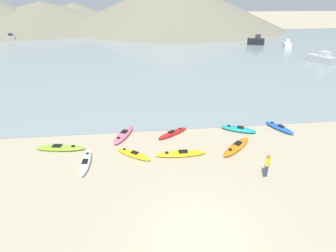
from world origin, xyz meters
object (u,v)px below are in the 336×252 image
at_px(kayak_on_sand_2, 86,162).
at_px(moored_boat_2, 11,37).
at_px(moored_boat_0, 322,59).
at_px(moored_boat_4, 287,45).
at_px(kayak_on_sand_6, 279,128).
at_px(kayak_on_sand_0, 181,154).
at_px(kayak_on_sand_5, 124,135).
at_px(kayak_on_sand_7, 173,133).
at_px(person_near_foreground, 267,164).
at_px(moored_boat_3, 256,41).
at_px(kayak_on_sand_8, 133,154).
at_px(kayak_on_sand_3, 238,129).
at_px(kayak_on_sand_4, 237,146).
at_px(kayak_on_sand_1, 60,148).

xyz_separation_m(kayak_on_sand_2, moored_boat_2, (-27.59, 58.07, 0.42)).
relative_size(moored_boat_0, moored_boat_4, 1.24).
bearing_deg(moored_boat_0, moored_boat_4, 82.69).
bearing_deg(moored_boat_2, moored_boat_0, -28.47).
height_order(kayak_on_sand_6, moored_boat_2, moored_boat_2).
height_order(kayak_on_sand_0, kayak_on_sand_5, kayak_on_sand_5).
xyz_separation_m(kayak_on_sand_2, kayak_on_sand_7, (6.03, 3.34, -0.01)).
xyz_separation_m(kayak_on_sand_0, kayak_on_sand_7, (-0.15, 3.00, 0.01)).
relative_size(kayak_on_sand_6, person_near_foreground, 1.69).
xyz_separation_m(kayak_on_sand_2, kayak_on_sand_5, (2.27, 3.51, 0.01)).
relative_size(kayak_on_sand_6, moored_boat_2, 0.54).
bearing_deg(moored_boat_3, kayak_on_sand_8, -122.14).
bearing_deg(person_near_foreground, kayak_on_sand_3, 85.01).
bearing_deg(moored_boat_3, kayak_on_sand_5, -124.69).
relative_size(kayak_on_sand_0, moored_boat_0, 0.71).
bearing_deg(person_near_foreground, moored_boat_3, 67.33).
bearing_deg(kayak_on_sand_4, moored_boat_2, 123.44).
xyz_separation_m(kayak_on_sand_4, moored_boat_3, (19.92, 43.04, 0.65)).
distance_m(kayak_on_sand_7, person_near_foreground, 7.60).
distance_m(kayak_on_sand_0, moored_boat_2, 66.89).
bearing_deg(kayak_on_sand_4, moored_boat_4, 57.14).
bearing_deg(kayak_on_sand_3, kayak_on_sand_1, -174.41).
xyz_separation_m(kayak_on_sand_2, kayak_on_sand_8, (3.02, 0.60, 0.01)).
relative_size(kayak_on_sand_2, kayak_on_sand_5, 0.94).
bearing_deg(kayak_on_sand_4, moored_boat_3, 65.16).
bearing_deg(moored_boat_4, moored_boat_3, 134.83).
bearing_deg(kayak_on_sand_1, moored_boat_2, 114.48).
bearing_deg(kayak_on_sand_8, moored_boat_3, 57.86).
distance_m(kayak_on_sand_2, moored_boat_4, 52.37).
xyz_separation_m(kayak_on_sand_0, person_near_foreground, (4.63, -2.87, 0.74)).
distance_m(kayak_on_sand_5, kayak_on_sand_8, 3.00).
relative_size(kayak_on_sand_0, kayak_on_sand_1, 0.97).
distance_m(kayak_on_sand_4, kayak_on_sand_7, 4.93).
distance_m(kayak_on_sand_2, kayak_on_sand_3, 11.81).
height_order(kayak_on_sand_0, kayak_on_sand_1, kayak_on_sand_1).
bearing_deg(moored_boat_2, kayak_on_sand_7, -58.44).
bearing_deg(moored_boat_3, moored_boat_0, -80.89).
height_order(kayak_on_sand_3, moored_boat_3, moored_boat_3).
height_order(kayak_on_sand_1, kayak_on_sand_4, kayak_on_sand_4).
bearing_deg(moored_boat_0, kayak_on_sand_3, -135.07).
distance_m(kayak_on_sand_3, moored_boat_0, 30.85).
bearing_deg(kayak_on_sand_8, kayak_on_sand_4, 1.33).
bearing_deg(kayak_on_sand_8, kayak_on_sand_3, 18.26).
distance_m(kayak_on_sand_8, person_near_foreground, 8.44).
bearing_deg(kayak_on_sand_5, kayak_on_sand_8, -75.62).
distance_m(kayak_on_sand_6, moored_boat_0, 28.63).
bearing_deg(kayak_on_sand_4, kayak_on_sand_7, 148.63).
distance_m(kayak_on_sand_2, kayak_on_sand_7, 6.90).
relative_size(moored_boat_2, moored_boat_3, 1.25).
xyz_separation_m(kayak_on_sand_0, kayak_on_sand_6, (8.51, 2.91, 0.03)).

